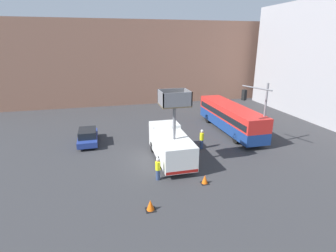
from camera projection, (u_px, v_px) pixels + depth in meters
The scene contains 10 objects.
ground_plane at pixel (160, 159), 22.79m from camera, with size 120.00×120.00×0.00m, color #333335.
building_backdrop_far at pixel (126, 61), 44.87m from camera, with size 44.00×10.00×12.93m.
utility_truck at pixel (171, 144), 22.11m from camera, with size 2.54×6.57×6.27m.
city_bus at pixel (230, 116), 29.44m from camera, with size 2.56×11.78×3.00m.
traffic_light_pole at pixel (258, 106), 23.93m from camera, with size 3.27×3.02×6.15m.
road_worker_near_truck at pixel (158, 169), 19.22m from camera, with size 0.38×0.38×1.77m.
road_worker_directing at pixel (202, 139), 24.83m from camera, with size 0.38×0.38×1.90m.
traffic_cone_near_truck at pixel (150, 205), 15.87m from camera, with size 0.61×0.61×0.70m.
traffic_cone_mid_road at pixel (205, 180), 18.87m from camera, with size 0.57×0.57×0.65m.
parked_car_curbside at pixel (88, 136), 26.13m from camera, with size 1.86×4.45×1.50m.
Camera 1 is at (-4.41, -20.31, 9.82)m, focal length 28.00 mm.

